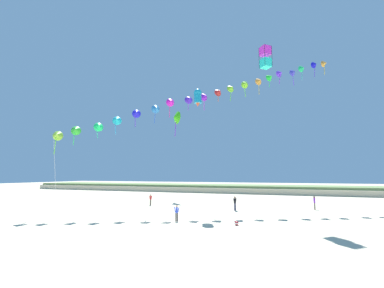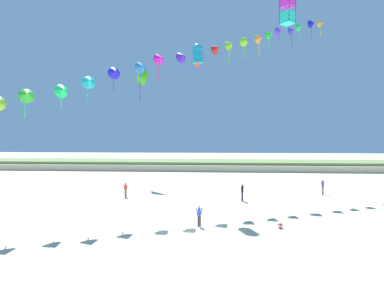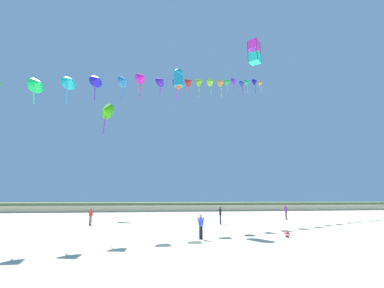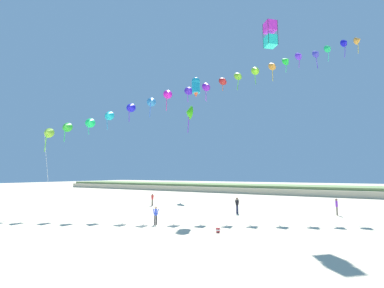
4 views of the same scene
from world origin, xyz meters
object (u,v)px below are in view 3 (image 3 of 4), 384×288
object	(u,v)px
person_near_right	(220,214)
large_kite_high_solo	(178,79)
person_near_left	(286,212)
person_mid_center	(91,215)
large_kite_low_lead	(254,52)
beach_ball	(287,234)
person_far_left	(201,225)
large_kite_mid_trail	(105,111)

from	to	relation	value
person_near_right	large_kite_high_solo	size ratio (longest dim) A/B	0.71
person_near_right	person_near_left	bearing A→B (deg)	23.25
person_near_left	person_mid_center	bearing A→B (deg)	-172.55
person_near_left	person_mid_center	distance (m)	21.59
person_near_left	person_mid_center	size ratio (longest dim) A/B	1.08
person_mid_center	large_kite_low_lead	bearing A→B (deg)	-6.07
large_kite_low_lead	beach_ball	world-z (taller)	large_kite_low_lead
person_mid_center	beach_ball	xyz separation A→B (m)	(14.03, -10.17, -0.72)
person_mid_center	beach_ball	bearing A→B (deg)	-35.94
person_near_right	beach_ball	world-z (taller)	person_near_right
person_far_left	large_kite_low_lead	world-z (taller)	large_kite_low_lead
person_far_left	beach_ball	xyz separation A→B (m)	(5.63, -0.03, -0.68)
large_kite_high_solo	beach_ball	xyz separation A→B (m)	(6.19, -8.01, -14.16)
large_kite_low_lead	large_kite_mid_trail	size ratio (longest dim) A/B	0.53
person_mid_center	large_kite_mid_trail	world-z (taller)	large_kite_mid_trail
person_mid_center	person_far_left	xyz separation A→B (m)	(8.41, -10.15, -0.03)
large_kite_low_lead	beach_ball	bearing A→B (deg)	-105.95
person_mid_center	large_kite_mid_trail	size ratio (longest dim) A/B	0.31
large_kite_mid_trail	beach_ball	world-z (taller)	large_kite_mid_trail
person_near_right	beach_ball	distance (m)	9.24
person_far_left	large_kite_low_lead	xyz separation A→B (m)	(8.03, 8.40, 17.71)
beach_ball	large_kite_mid_trail	bearing A→B (deg)	125.08
beach_ball	person_near_left	bearing A→B (deg)	60.37
large_kite_high_solo	person_near_right	bearing A→B (deg)	13.11
person_mid_center	large_kite_low_lead	world-z (taller)	large_kite_low_lead
large_kite_mid_trail	large_kite_high_solo	bearing A→B (deg)	-56.50
person_near_right	person_mid_center	xyz separation A→B (m)	(-12.24, 1.14, -0.08)
person_near_left	person_near_right	xyz separation A→B (m)	(-9.17, -3.94, 0.01)
person_mid_center	large_kite_mid_trail	bearing A→B (deg)	96.81
person_near_left	person_far_left	world-z (taller)	person_near_left
large_kite_low_lead	large_kite_mid_trail	world-z (taller)	large_kite_low_lead
large_kite_mid_trail	large_kite_low_lead	bearing A→B (deg)	-37.22
large_kite_high_solo	beach_ball	distance (m)	17.41
large_kite_low_lead	large_kite_mid_trail	xyz separation A→B (m)	(-17.85, 13.56, -3.26)
person_mid_center	large_kite_mid_trail	xyz separation A→B (m)	(-1.41, 11.81, 14.42)
person_mid_center	beach_ball	world-z (taller)	person_mid_center
person_near_right	person_far_left	distance (m)	9.79
beach_ball	person_mid_center	bearing A→B (deg)	144.06
person_near_right	person_far_left	size ratio (longest dim) A/B	1.13
person_near_left	person_far_left	bearing A→B (deg)	-135.13
large_kite_high_solo	beach_ball	bearing A→B (deg)	-52.29
person_mid_center	person_near_right	bearing A→B (deg)	-5.33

